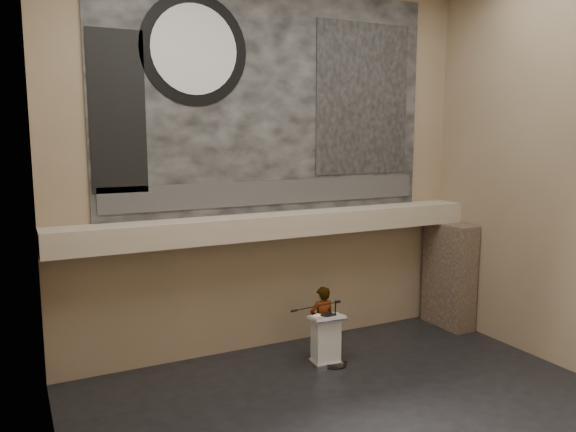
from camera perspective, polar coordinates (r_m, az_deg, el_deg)
floor at (r=10.61m, az=8.24°, el=-19.75°), size 10.00×10.00×0.00m
wall_back at (r=12.85m, az=-1.60°, el=5.11°), size 10.00×0.02×8.50m
wall_left at (r=7.68m, az=-23.33°, el=2.13°), size 0.02×8.00×8.50m
wall_right at (r=12.94m, az=27.23°, el=4.19°), size 0.02×8.00×8.50m
soffit at (r=12.64m, az=-0.81°, el=-0.88°), size 10.00×0.80×0.50m
sprinkler_left at (r=12.04m, az=-7.58°, el=-2.78°), size 0.04×0.04×0.06m
sprinkler_right at (r=13.57m, az=6.53°, el=-1.49°), size 0.04×0.04×0.06m
banner at (r=12.82m, az=-1.57°, el=11.58°), size 8.00×0.05×5.00m
banner_text_strip at (r=12.84m, az=-1.46°, el=2.42°), size 7.76×0.02×0.55m
banner_clock_rim at (r=12.23m, az=-9.50°, el=16.33°), size 2.30×0.02×2.30m
banner_clock_face at (r=12.21m, az=-9.47°, el=16.34°), size 1.84×0.02×1.84m
banner_building_print at (r=13.98m, az=7.64°, el=11.67°), size 2.60×0.02×3.60m
banner_brick_print at (r=11.74m, az=-16.93°, el=10.04°), size 1.10×0.02×3.20m
stone_pier at (r=15.20m, az=16.05°, el=-5.77°), size 0.60×1.40×2.70m
lectern at (r=12.49m, az=3.87°, el=-12.43°), size 0.74×0.56×1.13m
binder at (r=12.28m, az=4.13°, el=-10.01°), size 0.33×0.29×0.04m
papers at (r=12.24m, az=3.25°, el=-10.13°), size 0.30×0.36×0.00m
speaker_person at (r=12.78m, az=3.47°, el=-10.68°), size 0.62×0.43×1.63m
mic_stand at (r=12.55m, az=4.64°, el=-14.02°), size 1.37×0.52×1.45m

